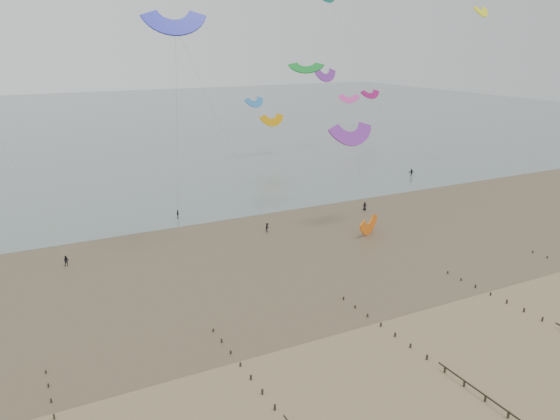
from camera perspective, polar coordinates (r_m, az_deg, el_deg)
The scene contains 5 objects.
ground at distance 61.85m, azimuth 9.83°, elevation -14.39°, with size 500.00×500.00×0.00m, color brown.
sea_and_shore at distance 87.21m, azimuth -6.06°, elevation -4.55°, with size 500.00×665.00×0.03m.
kitesurfers at distance 106.21m, azimuth -1.44°, elevation 0.03°, with size 130.19×22.39×1.80m.
grounded_kite at distance 96.70m, azimuth 9.27°, elevation -2.48°, with size 5.79×3.03×4.41m, color orange, non-canonical shape.
kites_airborne at distance 129.24m, azimuth -17.89°, elevation 10.93°, with size 253.64×105.41×43.04m.
Camera 1 is at (-32.90, -41.41, 32.07)m, focal length 35.00 mm.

